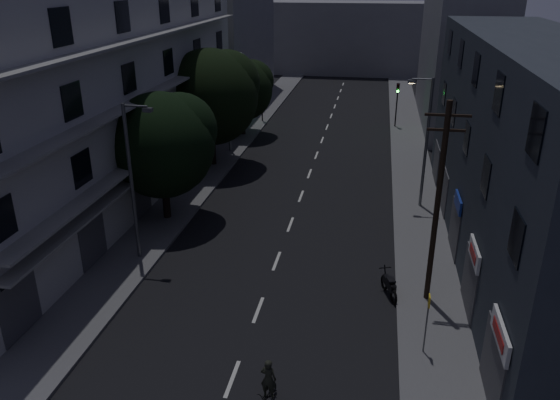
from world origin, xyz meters
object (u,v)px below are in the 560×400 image
(cyclist, at_px, (269,391))
(utility_pole, at_px, (438,201))
(motorcycle, at_px, (389,286))
(bus_stop_sign, at_px, (428,314))

(cyclist, bearing_deg, utility_pole, 62.45)
(motorcycle, bearing_deg, utility_pole, -23.14)
(bus_stop_sign, height_order, cyclist, bus_stop_sign)
(utility_pole, relative_size, motorcycle, 4.75)
(utility_pole, distance_m, cyclist, 10.49)
(motorcycle, xyz_separation_m, cyclist, (-4.09, -7.79, 0.15))
(utility_pole, bearing_deg, cyclist, -126.90)
(motorcycle, bearing_deg, bus_stop_sign, -91.72)
(utility_pole, xyz_separation_m, cyclist, (-5.76, -7.68, -4.22))
(utility_pole, relative_size, cyclist, 4.68)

